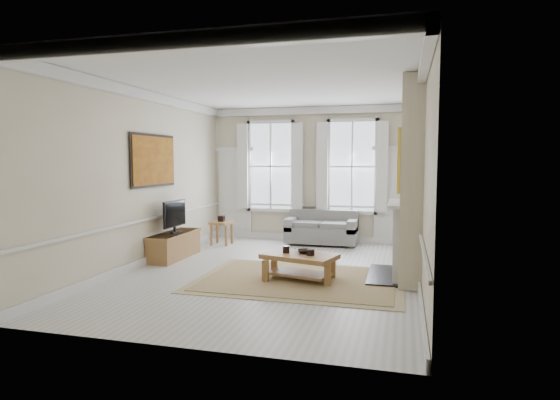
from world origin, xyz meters
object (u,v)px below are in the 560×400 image
(sofa, at_px, (322,230))
(coffee_table, at_px, (300,259))
(tv_stand, at_px, (174,245))
(side_table, at_px, (222,226))

(sofa, height_order, coffee_table, sofa)
(tv_stand, bearing_deg, sofa, 41.80)
(coffee_table, bearing_deg, tv_stand, 174.25)
(side_table, bearing_deg, tv_stand, -101.67)
(sofa, relative_size, coffee_table, 1.26)
(sofa, bearing_deg, tv_stand, -138.20)
(tv_stand, bearing_deg, coffee_table, -20.64)
(side_table, bearing_deg, sofa, 16.23)
(side_table, height_order, tv_stand, side_table)
(sofa, xyz_separation_m, tv_stand, (-2.72, -2.43, -0.08))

